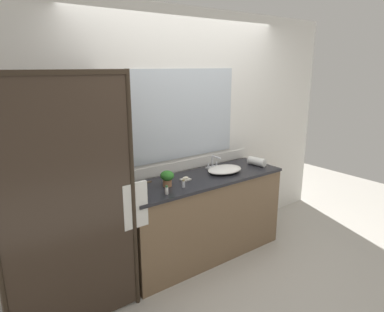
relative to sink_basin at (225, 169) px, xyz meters
name	(u,v)px	position (x,y,z in m)	size (l,w,h in m)	color
ground_plane	(203,254)	(-0.29, 0.01, -0.93)	(8.00, 8.00, 0.00)	#B7B2A8
wall_back_with_mirror	(184,134)	(-0.29, 0.35, 0.37)	(4.40, 0.06, 2.60)	silver
vanity_cabinet	(203,216)	(-0.29, 0.02, -0.48)	(1.80, 0.58, 0.90)	brown
shower_enclosure	(90,199)	(-1.56, -0.18, 0.09)	(1.20, 0.59, 2.00)	#2D2319
sink_basin	(225,169)	(0.00, 0.00, 0.00)	(0.41, 0.29, 0.06)	white
faucet	(213,164)	(0.00, 0.19, 0.02)	(0.17, 0.16, 0.15)	silver
potted_plant	(167,177)	(-0.74, 0.00, 0.06)	(0.13, 0.13, 0.15)	#B77A51
soap_dish	(186,179)	(-0.49, 0.04, -0.02)	(0.10, 0.07, 0.04)	silver
amenity_bottle_body_wash	(183,184)	(-0.63, -0.12, 0.00)	(0.03, 0.03, 0.08)	silver
amenity_bottle_conditioner	(167,190)	(-0.86, -0.18, 0.01)	(0.03, 0.03, 0.08)	white
rolled_towel_near_edge	(257,162)	(0.47, -0.03, 0.01)	(0.09, 0.09, 0.21)	white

